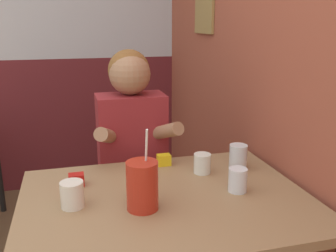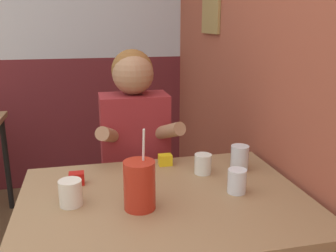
% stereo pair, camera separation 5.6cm
% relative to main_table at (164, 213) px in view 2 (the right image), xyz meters
% --- Properties ---
extents(brick_wall_right, '(0.08, 4.25, 2.70)m').
position_rel_main_table_xyz_m(brick_wall_right, '(0.59, 0.81, 0.66)').
color(brick_wall_right, '#9E4C38').
rests_on(brick_wall_right, ground_plane).
extents(back_wall, '(5.66, 0.09, 2.70)m').
position_rel_main_table_xyz_m(back_wall, '(-0.78, 1.97, 0.66)').
color(back_wall, silver).
rests_on(back_wall, ground_plane).
extents(main_table, '(1.07, 0.80, 0.76)m').
position_rel_main_table_xyz_m(main_table, '(0.00, 0.00, 0.00)').
color(main_table, '#93704C').
rests_on(main_table, ground_plane).
extents(person_seated, '(0.42, 0.41, 1.26)m').
position_rel_main_table_xyz_m(person_seated, '(-0.03, 0.58, -0.03)').
color(person_seated, maroon).
rests_on(person_seated, ground_plane).
extents(cocktail_pitcher, '(0.11, 0.11, 0.29)m').
position_rel_main_table_xyz_m(cocktail_pitcher, '(-0.10, -0.06, 0.16)').
color(cocktail_pitcher, '#B22819').
rests_on(cocktail_pitcher, main_table).
extents(glass_near_pitcher, '(0.07, 0.07, 0.09)m').
position_rel_main_table_xyz_m(glass_near_pitcher, '(0.28, -0.02, 0.11)').
color(glass_near_pitcher, silver).
rests_on(glass_near_pitcher, main_table).
extents(glass_center, '(0.07, 0.07, 0.09)m').
position_rel_main_table_xyz_m(glass_center, '(0.21, 0.19, 0.11)').
color(glass_center, silver).
rests_on(glass_center, main_table).
extents(glass_far_side, '(0.08, 0.08, 0.09)m').
position_rel_main_table_xyz_m(glass_far_side, '(-0.34, 0.01, 0.11)').
color(glass_far_side, silver).
rests_on(glass_far_side, main_table).
extents(glass_by_brick, '(0.08, 0.08, 0.11)m').
position_rel_main_table_xyz_m(glass_by_brick, '(0.38, 0.19, 0.12)').
color(glass_by_brick, silver).
rests_on(glass_by_brick, main_table).
extents(condiment_ketchup, '(0.06, 0.04, 0.05)m').
position_rel_main_table_xyz_m(condiment_ketchup, '(-0.32, 0.19, 0.09)').
color(condiment_ketchup, '#B7140F').
rests_on(condiment_ketchup, main_table).
extents(condiment_mustard, '(0.06, 0.04, 0.05)m').
position_rel_main_table_xyz_m(condiment_mustard, '(0.07, 0.32, 0.09)').
color(condiment_mustard, yellow).
rests_on(condiment_mustard, main_table).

